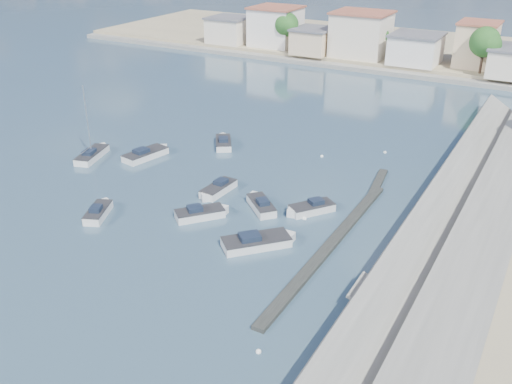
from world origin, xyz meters
The scene contains 17 objects.
ground centered at (0.00, 40.00, 0.00)m, with size 400.00×400.00×0.00m, color #2C4558.
seawall_walkway centered at (18.50, 13.00, 0.90)m, with size 5.00×90.00×1.80m, color slate.
breakwater centered at (6.90, 12.69, 0.17)m, with size 2.00×31.02×0.35m.
far_shore_land centered at (0.00, 92.00, 0.70)m, with size 160.00×40.00×1.40m, color gray.
far_shore_quay centered at (0.00, 71.00, 0.40)m, with size 160.00×2.50×0.80m, color slate.
far_town centered at (10.71, 76.92, 4.93)m, with size 113.01×12.80×8.35m.
shore_trees centered at (8.34, 68.11, 6.22)m, with size 74.56×38.32×7.92m.
motorboat_a centered at (-14.55, 4.45, 0.38)m, with size 3.15×4.53×1.48m.
motorboat_b centered at (-5.72, 9.02, 0.38)m, with size 4.40×4.69×1.48m.
motorboat_c centered at (-1.78, 13.33, 0.38)m, with size 4.39×4.21×1.48m.
motorboat_d centered at (2.77, 14.90, 0.38)m, with size 4.04×4.56×1.48m.
motorboat_e centered at (-19.96, 18.32, 0.38)m, with size 3.24×6.27×1.48m.
motorboat_f centered at (-14.15, 26.05, 0.38)m, with size 4.06×4.79×1.48m.
motorboat_g centered at (-7.33, 14.08, 0.38)m, with size 1.94×5.12×1.48m.
motorboat_h centered at (1.58, 7.12, 0.38)m, with size 5.71×5.87×1.48m.
sailboat centered at (-25.50, 15.04, 0.42)m, with size 3.39×6.12×9.00m.
mooring_buoys centered at (6.35, 15.74, 0.05)m, with size 15.25×38.67×0.38m.
Camera 1 is at (22.22, -30.19, 25.79)m, focal length 40.00 mm.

